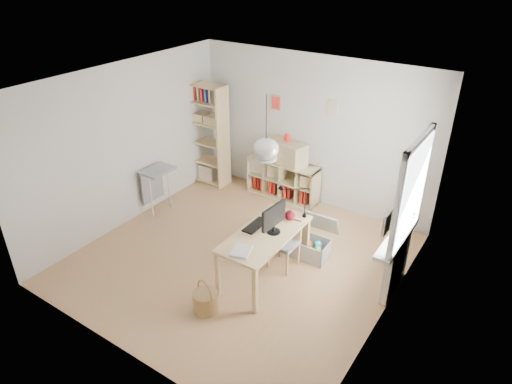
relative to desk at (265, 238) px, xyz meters
The scene contains 20 objects.
ground 0.87m from the desk, 164.74° to the left, with size 4.50×4.50×0.00m, color #A77C53.
room_shell 1.34m from the desk, 164.74° to the left, with size 4.50×4.50×4.50m.
window_unit 2.04m from the desk, 24.12° to the left, with size 0.07×1.16×1.46m.
radiator 1.82m from the desk, 24.58° to the left, with size 0.10×0.80×0.80m, color white.
windowsill 1.77m from the desk, 25.25° to the left, with size 0.22×1.20×0.06m, color silver.
desk is the anchor object (origin of this frame).
cube_shelf 2.48m from the desk, 114.61° to the left, with size 1.40×0.38×0.72m.
tall_bookshelf 3.27m from the desk, 142.99° to the left, with size 0.80×0.38×2.00m.
side_table 2.64m from the desk, 169.06° to the left, with size 0.40×0.55×0.85m.
chair 0.47m from the desk, 76.33° to the left, with size 0.39×0.39×0.78m.
wicker_basket 1.17m from the desk, 104.39° to the right, with size 0.34×0.34×0.47m.
storage_chest 1.02m from the desk, 69.10° to the left, with size 0.59×0.66×0.61m.
monitor 0.35m from the desk, 40.80° to the left, with size 0.19×0.49×0.42m.
keyboard 0.24m from the desk, 161.52° to the left, with size 0.17×0.45×0.02m, color black.
task_lamp 0.73m from the desk, 85.71° to the left, with size 0.42×0.16×0.45m.
yarn_ball 0.52m from the desk, 75.86° to the left, with size 0.15×0.15×0.15m, color #470910.
paper_tray 0.56m from the desk, 91.38° to the right, with size 0.23×0.29×0.03m, color silver.
drawer_chest 2.40m from the desk, 113.16° to the left, with size 0.75×0.34×0.43m, color tan.
red_vase 2.45m from the desk, 113.22° to the left, with size 0.13×0.13×0.16m, color #AC180E.
potted_plant 1.87m from the desk, 30.81° to the left, with size 0.32×0.28×0.36m, color #3A6E29.
Camera 1 is at (3.36, -4.59, 4.24)m, focal length 32.00 mm.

